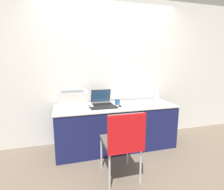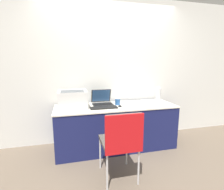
{
  "view_description": "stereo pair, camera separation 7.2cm",
  "coord_description": "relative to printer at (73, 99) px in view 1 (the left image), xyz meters",
  "views": [
    {
      "loc": [
        -0.83,
        -2.4,
        1.46
      ],
      "look_at": [
        -0.06,
        0.36,
        0.92
      ],
      "focal_mm": 28.0,
      "sensor_mm": 36.0,
      "label": 1
    },
    {
      "loc": [
        -0.77,
        -2.42,
        1.46
      ],
      "look_at": [
        -0.06,
        0.36,
        0.92
      ],
      "focal_mm": 28.0,
      "sensor_mm": 36.0,
      "label": 2
    }
  ],
  "objects": [
    {
      "name": "ground_plane",
      "position": [
        0.7,
        -0.39,
        -0.89
      ],
      "size": [
        14.0,
        14.0,
        0.0
      ],
      "primitive_type": "plane",
      "color": "#6B5B4C"
    },
    {
      "name": "wall_back",
      "position": [
        0.7,
        0.36,
        0.41
      ],
      "size": [
        8.0,
        0.05,
        2.6
      ],
      "color": "silver",
      "rests_on": "ground_plane"
    },
    {
      "name": "table",
      "position": [
        0.7,
        -0.07,
        -0.52
      ],
      "size": [
        2.01,
        0.67,
        0.74
      ],
      "color": "#191E51",
      "rests_on": "ground_plane"
    },
    {
      "name": "printer",
      "position": [
        0.0,
        0.0,
        0.0
      ],
      "size": [
        0.45,
        0.38,
        0.27
      ],
      "color": "silver",
      "rests_on": "table"
    },
    {
      "name": "laptop_left",
      "position": [
        0.5,
        0.09,
        -0.09
      ],
      "size": [
        0.34,
        0.33,
        0.25
      ],
      "color": "black",
      "rests_on": "table"
    },
    {
      "name": "external_keyboard",
      "position": [
        0.47,
        -0.18,
        -0.14
      ],
      "size": [
        0.43,
        0.15,
        0.02
      ],
      "color": "black",
      "rests_on": "table"
    },
    {
      "name": "coffee_cup",
      "position": [
        0.75,
        -0.01,
        -0.09
      ],
      "size": [
        0.09,
        0.09,
        0.12
      ],
      "color": "#285699",
      "rests_on": "table"
    },
    {
      "name": "mouse",
      "position": [
        0.74,
        -0.17,
        -0.13
      ],
      "size": [
        0.06,
        0.05,
        0.03
      ],
      "color": "black",
      "rests_on": "table"
    },
    {
      "name": "metal_pitcher",
      "position": [
        1.58,
        0.12,
        -0.02
      ],
      "size": [
        0.1,
        0.1,
        0.28
      ],
      "color": "silver",
      "rests_on": "table"
    },
    {
      "name": "chair",
      "position": [
        0.52,
        -0.96,
        -0.31
      ],
      "size": [
        0.44,
        0.5,
        0.9
      ],
      "color": "#4C4742",
      "rests_on": "ground_plane"
    }
  ]
}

